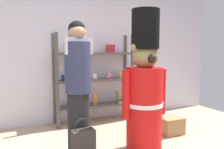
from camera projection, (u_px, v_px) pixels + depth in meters
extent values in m
cube|color=silver|center=(63.00, 50.00, 4.14)|extent=(6.40, 0.12, 2.60)
cube|color=#4C4742|center=(57.00, 81.00, 3.78)|extent=(0.05, 0.05, 1.59)
cube|color=#4C4742|center=(132.00, 77.00, 4.34)|extent=(0.05, 0.05, 1.59)
cube|color=#4C4742|center=(54.00, 79.00, 4.05)|extent=(0.05, 0.05, 1.59)
cube|color=#4C4742|center=(125.00, 76.00, 4.62)|extent=(0.05, 0.05, 1.59)
cube|color=#4C4742|center=(95.00, 106.00, 4.25)|extent=(1.40, 0.30, 0.04)
cube|color=#4C4742|center=(95.00, 80.00, 4.20)|extent=(1.40, 0.30, 0.04)
cube|color=#4C4742|center=(94.00, 54.00, 4.15)|extent=(1.40, 0.30, 0.04)
cylinder|color=navy|center=(64.00, 78.00, 3.95)|extent=(0.10, 0.10, 0.10)
cylinder|color=red|center=(80.00, 77.00, 4.08)|extent=(0.08, 0.08, 0.08)
cylinder|color=white|center=(95.00, 76.00, 4.19)|extent=(0.10, 0.10, 0.09)
cylinder|color=pink|center=(109.00, 75.00, 4.31)|extent=(0.10, 0.10, 0.10)
cylinder|color=yellow|center=(122.00, 75.00, 4.45)|extent=(0.08, 0.08, 0.09)
cylinder|color=navy|center=(69.00, 102.00, 4.06)|extent=(0.08, 0.08, 0.17)
cylinder|color=#B27226|center=(95.00, 99.00, 4.22)|extent=(0.07, 0.07, 0.22)
cylinder|color=#596B33|center=(118.00, 97.00, 4.43)|extent=(0.06, 0.06, 0.22)
cube|color=gold|center=(77.00, 49.00, 4.02)|extent=(0.14, 0.11, 0.12)
cube|color=#B21E2D|center=(110.00, 49.00, 4.27)|extent=(0.14, 0.11, 0.14)
cylinder|color=red|center=(144.00, 109.00, 2.97)|extent=(0.46, 0.46, 1.09)
cylinder|color=white|center=(144.00, 104.00, 2.96)|extent=(0.48, 0.48, 0.05)
sphere|color=olive|center=(145.00, 56.00, 2.90)|extent=(0.33, 0.33, 0.33)
sphere|color=olive|center=(135.00, 48.00, 2.83)|extent=(0.11, 0.11, 0.11)
sphere|color=olive|center=(154.00, 48.00, 2.95)|extent=(0.11, 0.11, 0.11)
cylinder|color=black|center=(145.00, 29.00, 2.87)|extent=(0.35, 0.35, 0.49)
cylinder|color=red|center=(126.00, 94.00, 2.84)|extent=(0.11, 0.11, 0.60)
cylinder|color=red|center=(161.00, 91.00, 3.05)|extent=(0.11, 0.11, 0.60)
sphere|color=black|center=(152.00, 59.00, 2.77)|extent=(0.11, 0.11, 0.11)
cylinder|color=black|center=(79.00, 124.00, 2.87)|extent=(0.27, 0.27, 0.78)
cylinder|color=#2D3351|center=(78.00, 67.00, 2.80)|extent=(0.32, 0.32, 0.61)
sphere|color=#A37556|center=(77.00, 33.00, 2.76)|extent=(0.22, 0.22, 0.22)
cube|color=silver|center=(79.00, 46.00, 2.71)|extent=(0.33, 0.04, 0.20)
sphere|color=black|center=(77.00, 29.00, 2.77)|extent=(0.21, 0.21, 0.21)
cube|color=#332D28|center=(83.00, 146.00, 2.71)|extent=(0.26, 0.16, 0.38)
torus|color=#332D28|center=(83.00, 127.00, 2.68)|extent=(0.20, 0.01, 0.20)
cube|color=#9E7A51|center=(171.00, 126.00, 3.63)|extent=(0.34, 0.31, 0.24)
cube|color=#9E7A51|center=(171.00, 118.00, 3.61)|extent=(0.35, 0.32, 0.02)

